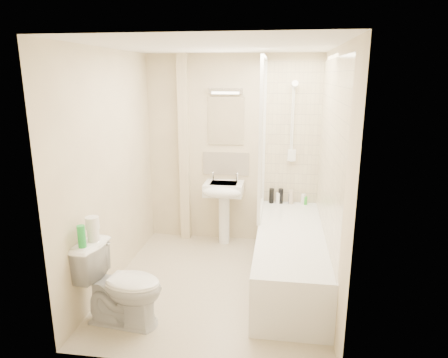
# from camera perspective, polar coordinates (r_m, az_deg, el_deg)

# --- Properties ---
(floor) EXTENTS (2.50, 2.50, 0.00)m
(floor) POSITION_cam_1_polar(r_m,az_deg,el_deg) (4.37, -0.94, -14.75)
(floor) COLOR beige
(floor) RESTS_ON ground
(wall_back) EXTENTS (2.20, 0.02, 2.40)m
(wall_back) POSITION_cam_1_polar(r_m,az_deg,el_deg) (5.13, 1.23, 4.06)
(wall_back) COLOR beige
(wall_back) RESTS_ON ground
(wall_left) EXTENTS (0.02, 2.50, 2.40)m
(wall_left) POSITION_cam_1_polar(r_m,az_deg,el_deg) (4.23, -15.87, 1.20)
(wall_left) COLOR beige
(wall_left) RESTS_ON ground
(wall_right) EXTENTS (0.02, 2.50, 2.40)m
(wall_right) POSITION_cam_1_polar(r_m,az_deg,el_deg) (3.90, 15.14, 0.13)
(wall_right) COLOR beige
(wall_right) RESTS_ON ground
(ceiling) EXTENTS (2.20, 2.50, 0.02)m
(ceiling) POSITION_cam_1_polar(r_m,az_deg,el_deg) (3.81, -1.10, 18.49)
(ceiling) COLOR white
(ceiling) RESTS_ON wall_back
(tile_back) EXTENTS (0.70, 0.01, 1.75)m
(tile_back) POSITION_cam_1_polar(r_m,az_deg,el_deg) (5.05, 9.76, 6.26)
(tile_back) COLOR beige
(tile_back) RESTS_ON wall_back
(tile_right) EXTENTS (0.01, 2.10, 1.75)m
(tile_right) POSITION_cam_1_polar(r_m,az_deg,el_deg) (4.05, 14.87, 3.92)
(tile_right) COLOR beige
(tile_right) RESTS_ON wall_right
(pipe_boxing) EXTENTS (0.12, 0.12, 2.40)m
(pipe_boxing) POSITION_cam_1_polar(r_m,az_deg,el_deg) (5.18, -5.69, 4.10)
(pipe_boxing) COLOR beige
(pipe_boxing) RESTS_ON ground
(splashback) EXTENTS (0.60, 0.02, 0.30)m
(splashback) POSITION_cam_1_polar(r_m,az_deg,el_deg) (5.17, 0.27, 2.21)
(splashback) COLOR beige
(splashback) RESTS_ON wall_back
(mirror) EXTENTS (0.46, 0.01, 0.60)m
(mirror) POSITION_cam_1_polar(r_m,az_deg,el_deg) (5.07, 0.28, 8.28)
(mirror) COLOR white
(mirror) RESTS_ON wall_back
(strip_light) EXTENTS (0.42, 0.07, 0.07)m
(strip_light) POSITION_cam_1_polar(r_m,az_deg,el_deg) (5.02, 0.25, 12.45)
(strip_light) COLOR silver
(strip_light) RESTS_ON wall_back
(bathtub) EXTENTS (0.70, 2.10, 0.55)m
(bathtub) POSITION_cam_1_polar(r_m,az_deg,el_deg) (4.37, 9.40, -10.67)
(bathtub) COLOR white
(bathtub) RESTS_ON ground
(shower_screen) EXTENTS (0.04, 0.92, 1.80)m
(shower_screen) POSITION_cam_1_polar(r_m,az_deg,el_deg) (4.61, 5.52, 5.93)
(shower_screen) COLOR white
(shower_screen) RESTS_ON bathtub
(shower_fixture) EXTENTS (0.10, 0.16, 0.99)m
(shower_fixture) POSITION_cam_1_polar(r_m,az_deg,el_deg) (4.99, 9.81, 7.56)
(shower_fixture) COLOR white
(shower_fixture) RESTS_ON wall_back
(pedestal_sink) EXTENTS (0.49, 0.46, 0.94)m
(pedestal_sink) POSITION_cam_1_polar(r_m,az_deg,el_deg) (5.04, -0.09, -2.47)
(pedestal_sink) COLOR white
(pedestal_sink) RESTS_ON ground
(bottle_black_a) EXTENTS (0.06, 0.06, 0.19)m
(bottle_black_a) POSITION_cam_1_polar(r_m,az_deg,el_deg) (5.14, 6.80, -2.39)
(bottle_black_a) COLOR black
(bottle_black_a) RESTS_ON bathtub
(bottle_white_a) EXTENTS (0.06, 0.06, 0.14)m
(bottle_white_a) POSITION_cam_1_polar(r_m,az_deg,el_deg) (5.15, 7.76, -2.71)
(bottle_white_a) COLOR white
(bottle_white_a) RESTS_ON bathtub
(bottle_black_b) EXTENTS (0.06, 0.06, 0.19)m
(bottle_black_b) POSITION_cam_1_polar(r_m,az_deg,el_deg) (5.14, 8.10, -2.44)
(bottle_black_b) COLOR black
(bottle_black_b) RESTS_ON bathtub
(bottle_blue) EXTENTS (0.05, 0.05, 0.13)m
(bottle_blue) POSITION_cam_1_polar(r_m,az_deg,el_deg) (5.15, 9.48, -2.81)
(bottle_blue) COLOR navy
(bottle_blue) RESTS_ON bathtub
(bottle_cream) EXTENTS (0.06, 0.06, 0.18)m
(bottle_cream) POSITION_cam_1_polar(r_m,az_deg,el_deg) (5.14, 9.57, -2.54)
(bottle_cream) COLOR beige
(bottle_cream) RESTS_ON bathtub
(bottle_white_b) EXTENTS (0.06, 0.06, 0.13)m
(bottle_white_b) POSITION_cam_1_polar(r_m,az_deg,el_deg) (5.16, 11.26, -2.86)
(bottle_white_b) COLOR white
(bottle_white_b) RESTS_ON bathtub
(bottle_green) EXTENTS (0.06, 0.06, 0.10)m
(bottle_green) POSITION_cam_1_polar(r_m,az_deg,el_deg) (5.16, 11.47, -3.03)
(bottle_green) COLOR green
(bottle_green) RESTS_ON bathtub
(toilet) EXTENTS (0.58, 0.82, 0.74)m
(toilet) POSITION_cam_1_polar(r_m,az_deg,el_deg) (3.71, -14.38, -14.38)
(toilet) COLOR white
(toilet) RESTS_ON ground
(toilet_roll_lower) EXTENTS (0.10, 0.10, 0.10)m
(toilet_roll_lower) POSITION_cam_1_polar(r_m,az_deg,el_deg) (3.68, -18.16, -7.61)
(toilet_roll_lower) COLOR white
(toilet_roll_lower) RESTS_ON toilet
(toilet_roll_upper) EXTENTS (0.12, 0.12, 0.11)m
(toilet_roll_upper) POSITION_cam_1_polar(r_m,az_deg,el_deg) (3.66, -18.31, -5.98)
(toilet_roll_upper) COLOR white
(toilet_roll_upper) RESTS_ON toilet_roll_lower
(green_bottle) EXTENTS (0.07, 0.07, 0.19)m
(green_bottle) POSITION_cam_1_polar(r_m,az_deg,el_deg) (3.56, -19.67, -7.74)
(green_bottle) COLOR green
(green_bottle) RESTS_ON toilet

